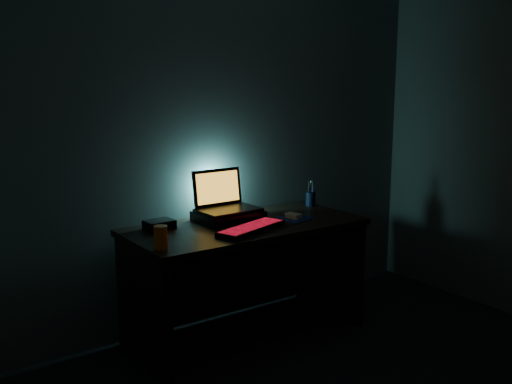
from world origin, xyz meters
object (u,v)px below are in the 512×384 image
laptop (224,201)px  pen_cup (311,199)px  juice_glass (161,237)px  router (159,225)px  mouse (294,216)px  keyboard (251,228)px

laptop → pen_cup: 0.72m
laptop → juice_glass: (-0.64, -0.39, -0.06)m
pen_cup → juice_glass: 1.41m
pen_cup → router: (-1.18, 0.01, -0.02)m
mouse → pen_cup: pen_cup is taller
juice_glass → keyboard: bearing=3.8°
keyboard → router: bearing=122.9°
juice_glass → router: size_ratio=0.73×
laptop → pen_cup: size_ratio=3.82×
juice_glass → mouse: bearing=7.5°
laptop → juice_glass: 0.75m
mouse → router: size_ratio=0.59×
juice_glass → router: juice_glass is taller
router → pen_cup: bearing=-3.9°
keyboard → pen_cup: size_ratio=5.10×
laptop → mouse: 0.46m
pen_cup → juice_glass: bearing=-164.6°
mouse → juice_glass: bearing=177.6°
keyboard → pen_cup: bearing=5.7°
juice_glass → router: bearing=65.6°
mouse → pen_cup: 0.43m
mouse → juice_glass: juice_glass is taller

